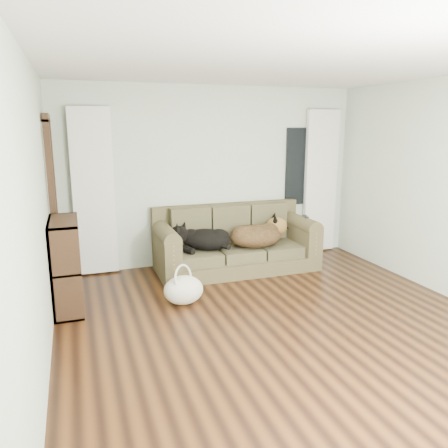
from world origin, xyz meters
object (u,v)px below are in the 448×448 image
object	(u,v)px
dog_shepherd	(258,236)
bookshelf	(66,266)
dog_black_lab	(203,240)
sofa	(236,239)
tote_bag	(183,291)

from	to	relation	value
dog_shepherd	bookshelf	distance (m)	2.63
dog_black_lab	bookshelf	xyz separation A→B (m)	(-1.79, -0.65, 0.02)
bookshelf	sofa	bearing A→B (deg)	14.24
dog_shepherd	tote_bag	distance (m)	1.61
tote_bag	bookshelf	world-z (taller)	bookshelf
sofa	dog_shepherd	world-z (taller)	sofa
sofa	dog_black_lab	distance (m)	0.50
sofa	dog_shepherd	xyz separation A→B (m)	(0.29, -0.10, 0.04)
sofa	dog_black_lab	bearing A→B (deg)	-178.78
dog_shepherd	bookshelf	world-z (taller)	bookshelf
tote_bag	bookshelf	distance (m)	1.34
dog_black_lab	bookshelf	size ratio (longest dim) A/B	0.67
dog_black_lab	tote_bag	xyz separation A→B (m)	(-0.53, -0.97, -0.32)
sofa	dog_shepherd	distance (m)	0.31
sofa	dog_shepherd	bearing A→B (deg)	-19.59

